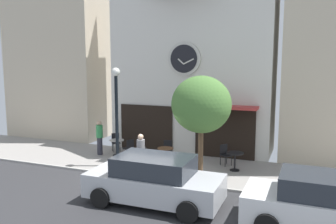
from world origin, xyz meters
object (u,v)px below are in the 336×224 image
Objects in this scene: cafe_chair_outer at (116,141)px; parked_car_silver at (154,181)px; cafe_table_rightmost at (117,144)px; cafe_chair_facing_street at (148,155)px; cafe_chair_near_lamp at (168,148)px; cafe_chair_corner at (129,147)px; cafe_chair_near_tree at (225,153)px; pedestrian_green at (100,137)px; parked_car_white at (327,204)px; pedestrian_grey at (141,154)px; cafe_table_center_left at (165,153)px; street_lamp at (117,117)px; street_tree at (201,105)px; cafe_table_leftmost at (235,158)px.

cafe_chair_outer is 7.01m from parked_car_silver.
cafe_table_rightmost is 2.54m from cafe_chair_facing_street.
cafe_chair_near_lamp reaches higher than cafe_table_rightmost.
cafe_chair_outer is (-2.67, 1.95, 0.00)m from cafe_chair_facing_street.
cafe_chair_near_tree is (4.38, 0.60, 0.00)m from cafe_chair_corner.
cafe_table_rightmost is 0.45× the size of pedestrian_green.
cafe_table_rightmost is at bearing -176.06° from cafe_chair_near_tree.
pedestrian_grey is at bearing 159.82° from parked_car_white.
pedestrian_grey reaches higher than cafe_table_center_left.
street_lamp is 1.07× the size of street_tree.
parked_car_white is (9.88, -4.53, -0.10)m from pedestrian_green.
pedestrian_grey is at bearing -43.44° from cafe_table_rightmost.
parked_car_silver is (4.04, -4.67, 0.23)m from cafe_table_rightmost.
parked_car_white reaches higher than cafe_chair_facing_street.
parked_car_white is (6.83, -3.46, 0.23)m from cafe_chair_facing_street.
cafe_table_leftmost is 4.95m from cafe_chair_corner.
cafe_chair_near_lamp is (2.56, 0.19, -0.00)m from cafe_table_rightmost.
cafe_chair_near_lamp is at bearing -9.62° from cafe_chair_outer.
cafe_table_leftmost is at bearing 68.81° from parked_car_silver.
cafe_chair_corner is (0.79, -0.24, -0.00)m from cafe_table_rightmost.
pedestrian_grey reaches higher than parked_car_silver.
pedestrian_green reaches higher than cafe_chair_near_tree.
cafe_chair_facing_street is 3.37m from cafe_chair_near_tree.
cafe_chair_corner is 0.54× the size of pedestrian_green.
parked_car_silver is at bearing -72.98° from cafe_chair_near_lamp.
parked_car_silver is (1.27, -4.06, 0.23)m from cafe_table_center_left.
cafe_chair_outer is at bearing 143.87° from cafe_chair_facing_street.
cafe_table_center_left is at bearing 146.82° from parked_car_white.
parked_car_silver is (1.83, -3.41, 0.23)m from cafe_chair_facing_street.
cafe_chair_facing_street is 0.54× the size of pedestrian_green.
parked_car_silver reaches higher than cafe_table_center_left.
pedestrian_grey is (-0.38, -1.66, 0.33)m from cafe_table_center_left.
pedestrian_grey reaches higher than cafe_chair_near_lamp.
cafe_chair_near_lamp is (0.34, 1.44, 0.00)m from cafe_chair_facing_street.
cafe_chair_near_tree is at bearing 127.36° from parked_car_white.
cafe_table_leftmost is (1.06, 1.42, -2.32)m from street_tree.
cafe_table_rightmost is 5.75m from cafe_table_leftmost.
street_lamp is at bearing -58.37° from cafe_chair_outer.
cafe_chair_facing_street is at bearing 153.17° from parked_car_white.
pedestrian_grey is 7.09m from parked_car_white.
pedestrian_grey is (1.60, -2.03, 0.33)m from cafe_chair_corner.
cafe_table_leftmost is 0.85× the size of cafe_chair_corner.
street_lamp is 0.98× the size of parked_car_silver.
cafe_chair_outer is at bearing 171.05° from cafe_table_leftmost.
cafe_chair_facing_street reaches higher than cafe_table_rightmost.
cafe_chair_outer reaches higher than cafe_table_rightmost.
cafe_table_center_left is at bearing 150.16° from street_tree.
pedestrian_grey is at bearing -136.69° from cafe_chair_near_tree.
pedestrian_green is (-3.61, 0.42, 0.33)m from cafe_table_center_left.
cafe_table_leftmost is (5.74, -0.28, 0.01)m from cafe_table_rightmost.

